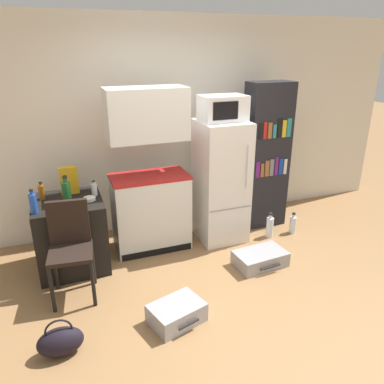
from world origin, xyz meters
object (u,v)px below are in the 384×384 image
object	(u,v)px
kitchen_hutch	(149,180)
refrigerator	(221,182)
bottle_amber_beer	(42,192)
bottle_green_tall	(67,193)
water_bottle_middle	(270,227)
water_bottle_front	(293,224)
microwave	(223,108)
bowl	(89,199)
suitcase_large_flat	(177,313)
bottle_blue_soda	(33,203)
side_table	(71,234)
bookshelf	(266,157)
chair	(70,241)
handbag	(60,341)
cereal_box	(69,180)
bottle_clear_short	(94,189)
suitcase_small_flat	(260,259)

from	to	relation	value
kitchen_hutch	refrigerator	world-z (taller)	kitchen_hutch
refrigerator	bottle_amber_beer	bearing A→B (deg)	178.17
bottle_green_tall	water_bottle_middle	size ratio (longest dim) A/B	0.94
water_bottle_middle	water_bottle_front	bearing A→B (deg)	-2.24
microwave	bottle_amber_beer	bearing A→B (deg)	178.13
bowl	suitcase_large_flat	xyz separation A→B (m)	(0.55, -1.20, -0.71)
microwave	bowl	xyz separation A→B (m)	(-1.57, -0.14, -0.83)
kitchen_hutch	bottle_blue_soda	world-z (taller)	kitchen_hutch
side_table	bookshelf	size ratio (longest dim) A/B	0.41
side_table	chair	world-z (taller)	chair
bottle_blue_soda	water_bottle_front	xyz separation A→B (m)	(3.04, 0.02, -0.77)
handbag	water_bottle_middle	xyz separation A→B (m)	(2.60, 1.12, 0.02)
bookshelf	side_table	bearing A→B (deg)	-175.33
kitchen_hutch	water_bottle_middle	world-z (taller)	kitchen_hutch
kitchen_hutch	water_bottle_middle	distance (m)	1.66
side_table	chair	xyz separation A→B (m)	(-0.02, -0.51, 0.18)
bowl	cereal_box	size ratio (longest dim) A/B	0.42
side_table	refrigerator	bearing A→B (deg)	1.85
bottle_green_tall	cereal_box	xyz separation A→B (m)	(0.05, 0.32, 0.02)
bottle_blue_soda	chair	world-z (taller)	bottle_blue_soda
bottle_amber_beer	water_bottle_front	bearing A→B (deg)	-6.27
refrigerator	bottle_green_tall	bearing A→B (deg)	-174.17
bottle_clear_short	side_table	bearing A→B (deg)	-172.64
kitchen_hutch	cereal_box	size ratio (longest dim) A/B	6.30
microwave	suitcase_small_flat	world-z (taller)	microwave
suitcase_large_flat	suitcase_small_flat	size ratio (longest dim) A/B	0.90
kitchen_hutch	handbag	size ratio (longest dim) A/B	5.25
cereal_box	bottle_clear_short	bearing A→B (deg)	-33.74
bottle_green_tall	chair	world-z (taller)	bottle_green_tall
refrigerator	bottle_green_tall	world-z (taller)	refrigerator
chair	suitcase_large_flat	distance (m)	1.21
bowl	suitcase_small_flat	distance (m)	1.97
bottle_green_tall	bottle_clear_short	xyz separation A→B (m)	(0.29, 0.16, -0.06)
bowl	side_table	bearing A→B (deg)	159.98
bottle_green_tall	bottle_clear_short	distance (m)	0.33
suitcase_small_flat	bottle_green_tall	bearing A→B (deg)	157.80
bottle_amber_beer	side_table	bearing A→B (deg)	-27.82
bookshelf	bottle_blue_soda	size ratio (longest dim) A/B	7.57
kitchen_hutch	bookshelf	distance (m)	1.59
water_bottle_front	chair	bearing A→B (deg)	-173.67
bowl	handbag	xyz separation A→B (m)	(-0.43, -1.23, -0.68)
suitcase_small_flat	water_bottle_middle	bearing A→B (deg)	45.63
bookshelf	bottle_clear_short	bearing A→B (deg)	-175.69
handbag	kitchen_hutch	bearing A→B (deg)	51.81
side_table	suitcase_large_flat	xyz separation A→B (m)	(0.78, -1.28, -0.30)
bottle_green_tall	water_bottle_middle	bearing A→B (deg)	-1.55
suitcase_large_flat	water_bottle_middle	bearing A→B (deg)	17.40
cereal_box	handbag	world-z (taller)	cereal_box
kitchen_hutch	microwave	size ratio (longest dim) A/B	3.65
bottle_blue_soda	bottle_green_tall	bearing A→B (deg)	17.48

